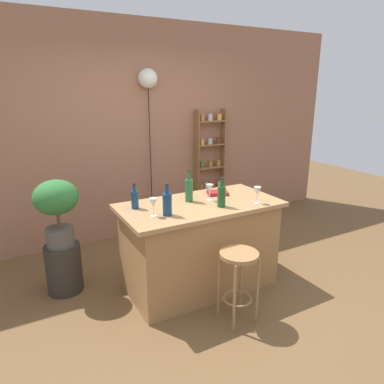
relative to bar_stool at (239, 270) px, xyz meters
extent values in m
plane|color=brown|center=(-0.01, 0.35, -0.48)|extent=(12.00, 12.00, 0.00)
cube|color=#9E6B51|center=(-0.01, 2.30, 0.92)|extent=(6.40, 0.10, 2.80)
cube|color=#9E7042|center=(-0.01, 0.65, -0.05)|extent=(1.43, 0.73, 0.85)
cube|color=#A87F51|center=(-0.01, 0.65, 0.39)|extent=(1.56, 0.80, 0.04)
cylinder|color=#997047|center=(-0.12, -0.12, -0.17)|extent=(0.02, 0.02, 0.61)
cylinder|color=#997047|center=(0.12, -0.12, -0.17)|extent=(0.02, 0.02, 0.61)
cylinder|color=#997047|center=(-0.12, 0.12, -0.17)|extent=(0.02, 0.02, 0.61)
cylinder|color=#997047|center=(0.12, 0.12, -0.17)|extent=(0.02, 0.02, 0.61)
torus|color=#997047|center=(0.00, 0.00, -0.27)|extent=(0.26, 0.26, 0.02)
cylinder|color=#9E7042|center=(0.00, 0.00, 0.15)|extent=(0.33, 0.33, 0.03)
cube|color=olive|center=(0.83, 2.17, 0.36)|extent=(0.02, 0.12, 1.67)
cube|color=olive|center=(1.27, 2.17, 0.36)|extent=(0.02, 0.12, 1.67)
cube|color=olive|center=(1.05, 2.17, -0.31)|extent=(0.43, 0.12, 0.02)
cylinder|color=gold|center=(0.88, 2.17, -0.24)|extent=(0.05, 0.05, 0.11)
cylinder|color=brown|center=(0.96, 2.16, -0.24)|extent=(0.05, 0.05, 0.11)
cylinder|color=silver|center=(1.04, 2.16, -0.24)|extent=(0.05, 0.05, 0.11)
cylinder|color=#994C23|center=(1.12, 2.17, -0.24)|extent=(0.05, 0.05, 0.11)
cylinder|color=#AD7A38|center=(1.22, 2.17, -0.24)|extent=(0.05, 0.05, 0.11)
cube|color=olive|center=(1.05, 2.17, 0.02)|extent=(0.43, 0.12, 0.02)
cylinder|color=#AD7A38|center=(0.90, 2.16, 0.08)|extent=(0.06, 0.06, 0.09)
cylinder|color=silver|center=(0.99, 2.17, 0.08)|extent=(0.06, 0.06, 0.09)
cylinder|color=#994C23|center=(1.11, 2.16, 0.08)|extent=(0.06, 0.06, 0.09)
cylinder|color=beige|center=(1.21, 2.17, 0.08)|extent=(0.06, 0.06, 0.09)
cube|color=olive|center=(1.05, 2.17, 0.36)|extent=(0.43, 0.12, 0.02)
cylinder|color=#4C7033|center=(0.91, 2.17, 0.41)|extent=(0.05, 0.05, 0.09)
cylinder|color=#AD7A38|center=(1.05, 2.16, 0.41)|extent=(0.05, 0.05, 0.09)
cylinder|color=#AD7A38|center=(1.19, 2.16, 0.41)|extent=(0.05, 0.05, 0.09)
cube|color=olive|center=(1.05, 2.17, 0.69)|extent=(0.43, 0.12, 0.02)
cylinder|color=gold|center=(0.91, 2.17, 0.75)|extent=(0.06, 0.06, 0.08)
cylinder|color=silver|center=(1.04, 2.16, 0.75)|extent=(0.06, 0.06, 0.08)
cylinder|color=brown|center=(1.19, 2.17, 0.75)|extent=(0.06, 0.06, 0.08)
cube|color=olive|center=(1.05, 2.17, 1.03)|extent=(0.43, 0.12, 0.02)
cylinder|color=#AD7A38|center=(0.90, 2.16, 1.08)|extent=(0.07, 0.07, 0.09)
cylinder|color=silver|center=(1.04, 2.17, 1.08)|extent=(0.07, 0.07, 0.09)
cylinder|color=gold|center=(1.19, 2.16, 1.08)|extent=(0.07, 0.07, 0.09)
cylinder|color=#2D2823|center=(-1.24, 1.21, -0.23)|extent=(0.35, 0.35, 0.49)
cylinder|color=#514C47|center=(-1.24, 1.21, 0.11)|extent=(0.26, 0.26, 0.19)
cylinder|color=brown|center=(-1.24, 1.21, 0.28)|extent=(0.03, 0.03, 0.16)
ellipsoid|color=#2D7033|center=(-1.24, 1.21, 0.50)|extent=(0.42, 0.37, 0.33)
cylinder|color=#236638|center=(-0.07, 0.76, 0.52)|extent=(0.08, 0.08, 0.22)
cylinder|color=#236638|center=(-0.07, 0.76, 0.67)|extent=(0.03, 0.03, 0.09)
cylinder|color=black|center=(-0.07, 0.76, 0.72)|extent=(0.03, 0.03, 0.01)
cylinder|color=navy|center=(-0.61, 0.81, 0.49)|extent=(0.07, 0.07, 0.17)
cylinder|color=navy|center=(-0.61, 0.81, 0.61)|extent=(0.03, 0.03, 0.06)
cylinder|color=black|center=(-0.61, 0.81, 0.65)|extent=(0.03, 0.03, 0.01)
cylinder|color=#194C23|center=(0.12, 0.47, 0.51)|extent=(0.08, 0.08, 0.19)
cylinder|color=#194C23|center=(0.12, 0.47, 0.64)|extent=(0.03, 0.03, 0.08)
cylinder|color=black|center=(0.12, 0.47, 0.69)|extent=(0.03, 0.03, 0.01)
cylinder|color=navy|center=(-0.42, 0.50, 0.51)|extent=(0.08, 0.08, 0.20)
cylinder|color=navy|center=(-0.42, 0.50, 0.65)|extent=(0.03, 0.03, 0.08)
cylinder|color=black|center=(-0.42, 0.50, 0.69)|extent=(0.03, 0.03, 0.01)
cylinder|color=silver|center=(0.48, 0.39, 0.41)|extent=(0.06, 0.06, 0.00)
cylinder|color=silver|center=(0.48, 0.39, 0.45)|extent=(0.01, 0.01, 0.07)
cone|color=silver|center=(0.48, 0.39, 0.53)|extent=(0.07, 0.07, 0.08)
cylinder|color=silver|center=(0.13, 0.69, 0.41)|extent=(0.06, 0.06, 0.00)
cylinder|color=silver|center=(0.13, 0.69, 0.45)|extent=(0.01, 0.01, 0.07)
cone|color=silver|center=(0.13, 0.69, 0.53)|extent=(0.07, 0.07, 0.08)
cylinder|color=silver|center=(-0.54, 0.54, 0.41)|extent=(0.06, 0.06, 0.00)
cylinder|color=silver|center=(-0.54, 0.54, 0.45)|extent=(0.01, 0.01, 0.07)
cone|color=silver|center=(-0.54, 0.54, 0.53)|extent=(0.07, 0.07, 0.08)
cube|color=maroon|center=(0.31, 0.82, 0.43)|extent=(0.25, 0.21, 0.03)
cylinder|color=black|center=(0.12, 2.19, 0.56)|extent=(0.01, 0.01, 2.08)
sphere|color=white|center=(0.12, 2.19, 1.60)|extent=(0.25, 0.25, 0.25)
camera|label=1|loc=(-1.64, -2.15, 1.49)|focal=33.03mm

